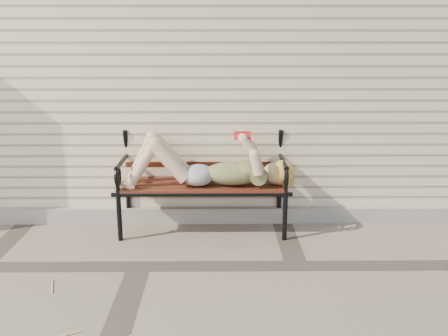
{
  "coord_description": "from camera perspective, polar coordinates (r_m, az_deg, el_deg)",
  "views": [
    {
      "loc": [
        0.64,
        -3.62,
        1.77
      ],
      "look_at": [
        0.68,
        0.61,
        0.64
      ],
      "focal_mm": 40.0,
      "sensor_mm": 36.0,
      "label": 1
    }
  ],
  "objects": [
    {
      "name": "house_wall",
      "position": [
        6.66,
        -6.17,
        12.47
      ],
      "size": [
        8.0,
        4.0,
        3.0
      ],
      "primitive_type": "cube",
      "color": "beige",
      "rests_on": "ground"
    },
    {
      "name": "garden_bench",
      "position": [
        4.63,
        -2.42,
        0.29
      ],
      "size": [
        1.66,
        0.66,
        1.08
      ],
      "color": "black",
      "rests_on": "ground"
    },
    {
      "name": "ground",
      "position": [
        4.08,
        -9.66,
        -11.04
      ],
      "size": [
        80.0,
        80.0,
        0.0
      ],
      "primitive_type": "plane",
      "color": "#7C6B5F",
      "rests_on": "ground"
    },
    {
      "name": "foundation_strip",
      "position": [
        4.93,
        -7.96,
        -5.35
      ],
      "size": [
        8.0,
        0.1,
        0.15
      ],
      "primitive_type": "cube",
      "color": "gray",
      "rests_on": "ground"
    },
    {
      "name": "reading_woman",
      "position": [
        4.49,
        -2.3,
        0.31
      ],
      "size": [
        1.57,
        0.36,
        0.49
      ],
      "color": "#0A364B",
      "rests_on": "ground"
    }
  ]
}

